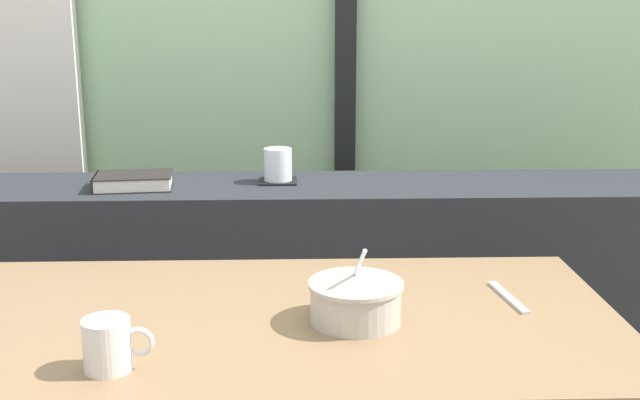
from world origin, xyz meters
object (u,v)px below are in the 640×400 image
object	(u,v)px
juice_glass	(279,166)
ceramic_mug	(109,345)
fork_utensil	(508,297)
soup_bowl	(356,302)
coaster_square	(279,181)
breakfast_table	(276,367)
closed_book	(133,181)

from	to	relation	value
juice_glass	ceramic_mug	distance (m)	0.94
fork_utensil	soup_bowl	bearing A→B (deg)	-169.57
coaster_square	fork_utensil	bearing A→B (deg)	-53.05
coaster_square	soup_bowl	world-z (taller)	soup_bowl
breakfast_table	soup_bowl	bearing A→B (deg)	-12.01
juice_glass	coaster_square	bearing A→B (deg)	0.00
breakfast_table	soup_bowl	xyz separation A→B (m)	(0.15, -0.03, 0.14)
closed_book	soup_bowl	world-z (taller)	soup_bowl
closed_book	ceramic_mug	xyz separation A→B (m)	(0.13, -0.84, -0.08)
juice_glass	soup_bowl	size ratio (longest dim) A/B	0.49
breakfast_table	juice_glass	world-z (taller)	juice_glass
coaster_square	ceramic_mug	xyz separation A→B (m)	(-0.25, -0.90, -0.06)
coaster_square	closed_book	size ratio (longest dim) A/B	0.47
fork_utensil	coaster_square	bearing A→B (deg)	118.68
closed_book	fork_utensil	size ratio (longest dim) A/B	1.26
juice_glass	fork_utensil	distance (m)	0.78
coaster_square	soup_bowl	bearing A→B (deg)	-78.10
juice_glass	closed_book	bearing A→B (deg)	-171.01
breakfast_table	coaster_square	world-z (taller)	coaster_square
breakfast_table	coaster_square	distance (m)	0.72
juice_glass	fork_utensil	world-z (taller)	juice_glass
coaster_square	juice_glass	world-z (taller)	juice_glass
soup_bowl	breakfast_table	bearing A→B (deg)	167.99
closed_book	juice_glass	bearing A→B (deg)	8.99
breakfast_table	soup_bowl	distance (m)	0.21
juice_glass	soup_bowl	distance (m)	0.74
coaster_square	ceramic_mug	size ratio (longest dim) A/B	0.88
juice_glass	closed_book	distance (m)	0.39
breakfast_table	fork_utensil	world-z (taller)	fork_utensil
coaster_square	fork_utensil	world-z (taller)	coaster_square
soup_bowl	ceramic_mug	size ratio (longest dim) A/B	1.57
fork_utensil	ceramic_mug	distance (m)	0.77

